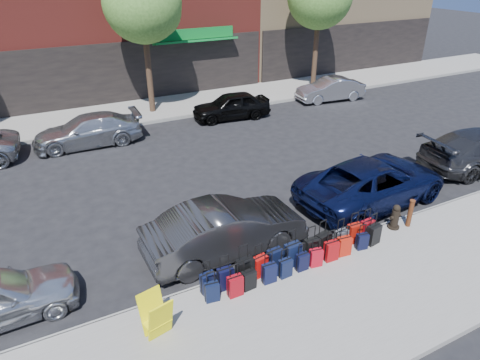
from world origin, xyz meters
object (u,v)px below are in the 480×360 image
tree_center (145,5)px  car_far_2 (231,106)px  suitcase_front_5 (293,254)px  car_near_2 (373,181)px  fire_hydrant (395,217)px  car_near_1 (226,229)px  bollard (410,213)px  car_far_3 (330,89)px  car_far_1 (88,131)px  display_rack (156,316)px

tree_center → car_far_2: bearing=-38.9°
suitcase_front_5 → car_near_2: 4.76m
tree_center → fire_hydrant: bearing=-78.1°
car_near_1 → car_far_2: bearing=-28.1°
tree_center → bollard: (3.46, -14.39, -4.80)m
car_near_2 → fire_hydrant: bearing=153.6°
tree_center → suitcase_front_5: tree_center is taller
car_far_2 → tree_center: bearing=-122.5°
suitcase_front_5 → car_far_2: (3.98, 11.71, 0.20)m
bollard → car_far_2: size_ratio=0.22×
car_far_3 → car_far_1: bearing=-80.6°
car_far_2 → suitcase_front_5: bearing=-12.4°
suitcase_front_5 → car_far_1: bearing=102.5°
tree_center → car_far_3: bearing=-13.9°
suitcase_front_5 → fire_hydrant: size_ratio=1.34×
car_far_2 → car_far_3: 6.54m
fire_hydrant → car_near_1: (-4.94, 1.43, 0.24)m
fire_hydrant → display_rack: 7.64m
suitcase_front_5 → car_near_1: bearing=125.8°
fire_hydrant → display_rack: display_rack is taller
car_near_1 → display_rack: bearing=127.7°
tree_center → car_near_1: bearing=-98.6°
car_far_3 → car_near_2: bearing=-24.0°
car_near_2 → car_far_1: bearing=33.4°
car_near_2 → car_far_1: size_ratio=1.18×
fire_hydrant → bollard: bearing=-20.0°
car_far_1 → fire_hydrant: bearing=34.0°
tree_center → suitcase_front_5: size_ratio=6.87×
bollard → car_far_2: 11.76m
tree_center → fire_hydrant: tree_center is taller
tree_center → car_far_3: size_ratio=1.83×
suitcase_front_5 → car_far_3: size_ratio=0.27×
display_rack → car_far_2: bearing=45.1°
car_far_1 → car_far_3: bearing=94.6°
fire_hydrant → car_far_2: car_far_2 is taller
tree_center → bollard: bearing=-76.5°
display_rack → car_far_3: car_far_3 is taller
car_near_2 → tree_center: bearing=11.3°
car_near_1 → car_near_2: car_near_2 is taller
suitcase_front_5 → car_near_2: size_ratio=0.19×
car_near_1 → car_far_3: size_ratio=1.15×
car_near_2 → car_near_1: bearing=88.0°
bollard → car_near_2: size_ratio=0.16×
tree_center → car_near_2: 13.87m
fire_hydrant → car_near_1: size_ratio=0.17×
fire_hydrant → car_near_1: bearing=159.6°
tree_center → display_rack: size_ratio=7.27×
bollard → car_far_2: (-0.20, 11.76, 0.07)m
fire_hydrant → car_near_2: (0.67, 1.72, 0.25)m
fire_hydrant → display_rack: (-7.61, -0.71, 0.13)m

